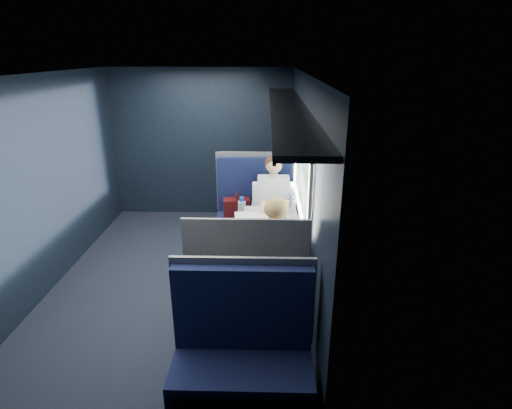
{
  "coord_description": "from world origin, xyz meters",
  "views": [
    {
      "loc": [
        1.01,
        -4.05,
        2.5
      ],
      "look_at": [
        0.9,
        0.0,
        0.95
      ],
      "focal_mm": 28.0,
      "sensor_mm": 36.0,
      "label": 1
    }
  ],
  "objects_px": {
    "seat_row_front": "(256,196)",
    "laptop": "(298,216)",
    "table": "(268,229)",
    "cup": "(287,205)",
    "seat_bay_far": "(248,292)",
    "seat_bay_near": "(253,218)",
    "woman": "(275,254)",
    "bottle_small": "(294,205)",
    "seat_row_back": "(242,364)",
    "man": "(273,202)"
  },
  "relations": [
    {
      "from": "seat_bay_far",
      "to": "laptop",
      "type": "height_order",
      "value": "seat_bay_far"
    },
    {
      "from": "seat_bay_far",
      "to": "laptop",
      "type": "distance_m",
      "value": 1.11
    },
    {
      "from": "laptop",
      "to": "cup",
      "type": "relative_size",
      "value": 3.98
    },
    {
      "from": "seat_row_front",
      "to": "cup",
      "type": "relative_size",
      "value": 12.89
    },
    {
      "from": "woman",
      "to": "laptop",
      "type": "relative_size",
      "value": 3.69
    },
    {
      "from": "seat_bay_near",
      "to": "man",
      "type": "height_order",
      "value": "man"
    },
    {
      "from": "seat_bay_near",
      "to": "bottle_small",
      "type": "height_order",
      "value": "seat_bay_near"
    },
    {
      "from": "seat_bay_far",
      "to": "bottle_small",
      "type": "xyz_separation_m",
      "value": [
        0.48,
        1.18,
        0.41
      ]
    },
    {
      "from": "seat_bay_near",
      "to": "laptop",
      "type": "bearing_deg",
      "value": -58.32
    },
    {
      "from": "bottle_small",
      "to": "woman",
      "type": "bearing_deg",
      "value": -102.82
    },
    {
      "from": "bottle_small",
      "to": "cup",
      "type": "bearing_deg",
      "value": 117.74
    },
    {
      "from": "table",
      "to": "seat_row_front",
      "type": "height_order",
      "value": "seat_row_front"
    },
    {
      "from": "seat_bay_far",
      "to": "seat_row_front",
      "type": "xyz_separation_m",
      "value": [
        0.0,
        2.67,
        -0.0
      ]
    },
    {
      "from": "seat_row_front",
      "to": "woman",
      "type": "xyz_separation_m",
      "value": [
        0.25,
        -2.5,
        0.32
      ]
    },
    {
      "from": "seat_row_front",
      "to": "table",
      "type": "bearing_deg",
      "value": -84.2
    },
    {
      "from": "woman",
      "to": "laptop",
      "type": "bearing_deg",
      "value": 70.14
    },
    {
      "from": "man",
      "to": "laptop",
      "type": "height_order",
      "value": "man"
    },
    {
      "from": "seat_bay_far",
      "to": "bottle_small",
      "type": "height_order",
      "value": "seat_bay_far"
    },
    {
      "from": "seat_row_back",
      "to": "woman",
      "type": "relative_size",
      "value": 0.88
    },
    {
      "from": "laptop",
      "to": "bottle_small",
      "type": "distance_m",
      "value": 0.28
    },
    {
      "from": "seat_row_back",
      "to": "table",
      "type": "bearing_deg",
      "value": 84.2
    },
    {
      "from": "woman",
      "to": "bottle_small",
      "type": "bearing_deg",
      "value": 77.18
    },
    {
      "from": "seat_bay_far",
      "to": "seat_row_back",
      "type": "bearing_deg",
      "value": -90.0
    },
    {
      "from": "seat_bay_near",
      "to": "seat_row_front",
      "type": "bearing_deg",
      "value": 89.29
    },
    {
      "from": "man",
      "to": "seat_row_back",
      "type": "bearing_deg",
      "value": -95.72
    },
    {
      "from": "seat_row_back",
      "to": "laptop",
      "type": "distance_m",
      "value": 1.93
    },
    {
      "from": "seat_bay_near",
      "to": "woman",
      "type": "bearing_deg",
      "value": -80.61
    },
    {
      "from": "seat_row_back",
      "to": "bottle_small",
      "type": "bearing_deg",
      "value": 77.13
    },
    {
      "from": "woman",
      "to": "bottle_small",
      "type": "height_order",
      "value": "woman"
    },
    {
      "from": "seat_bay_far",
      "to": "bottle_small",
      "type": "relative_size",
      "value": 6.36
    },
    {
      "from": "seat_bay_near",
      "to": "seat_bay_far",
      "type": "relative_size",
      "value": 1.0
    },
    {
      "from": "table",
      "to": "seat_bay_far",
      "type": "bearing_deg",
      "value": -101.78
    },
    {
      "from": "woman",
      "to": "cup",
      "type": "distance_m",
      "value": 1.16
    },
    {
      "from": "seat_row_back",
      "to": "cup",
      "type": "relative_size",
      "value": 12.89
    },
    {
      "from": "seat_row_front",
      "to": "cup",
      "type": "distance_m",
      "value": 1.47
    },
    {
      "from": "seat_bay_near",
      "to": "seat_row_front",
      "type": "relative_size",
      "value": 1.09
    },
    {
      "from": "table",
      "to": "seat_bay_near",
      "type": "xyz_separation_m",
      "value": [
        -0.19,
        0.87,
        -0.24
      ]
    },
    {
      "from": "man",
      "to": "bottle_small",
      "type": "relative_size",
      "value": 6.67
    },
    {
      "from": "cup",
      "to": "seat_bay_near",
      "type": "bearing_deg",
      "value": 134.07
    },
    {
      "from": "cup",
      "to": "seat_row_front",
      "type": "bearing_deg",
      "value": 106.75
    },
    {
      "from": "laptop",
      "to": "bottle_small",
      "type": "bearing_deg",
      "value": 96.83
    },
    {
      "from": "bottle_small",
      "to": "table",
      "type": "bearing_deg",
      "value": -134.41
    },
    {
      "from": "cup",
      "to": "woman",
      "type": "bearing_deg",
      "value": -97.86
    },
    {
      "from": "seat_row_front",
      "to": "laptop",
      "type": "relative_size",
      "value": 3.24
    },
    {
      "from": "cup",
      "to": "man",
      "type": "bearing_deg",
      "value": 121.47
    },
    {
      "from": "seat_row_front",
      "to": "laptop",
      "type": "distance_m",
      "value": 1.89
    },
    {
      "from": "seat_bay_far",
      "to": "laptop",
      "type": "xyz_separation_m",
      "value": [
        0.51,
        0.9,
        0.4
      ]
    },
    {
      "from": "seat_bay_near",
      "to": "woman",
      "type": "xyz_separation_m",
      "value": [
        0.26,
        -1.58,
        0.31
      ]
    },
    {
      "from": "bottle_small",
      "to": "cup",
      "type": "height_order",
      "value": "bottle_small"
    },
    {
      "from": "man",
      "to": "laptop",
      "type": "relative_size",
      "value": 3.69
    }
  ]
}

